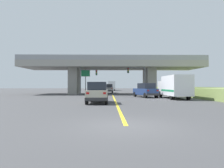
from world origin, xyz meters
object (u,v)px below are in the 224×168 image
object	(u,v)px
box_truck	(174,86)
semi_truck_distant	(112,86)
highway_sign	(86,76)
traffic_signal_farside	(86,77)
sedan_oncoming	(109,88)
suv_lead	(98,92)
traffic_signal_nearside	(139,75)
suv_crossing	(145,90)

from	to	relation	value
box_truck	semi_truck_distant	world-z (taller)	semi_truck_distant
box_truck	highway_sign	world-z (taller)	highway_sign
box_truck	traffic_signal_farside	size ratio (longest dim) A/B	1.41
sedan_oncoming	highway_sign	distance (m)	9.28
semi_truck_distant	sedan_oncoming	bearing A→B (deg)	-92.69
suv_lead	box_truck	bearing A→B (deg)	32.79
traffic_signal_nearside	highway_sign	world-z (taller)	traffic_signal_nearside
suv_crossing	traffic_signal_nearside	distance (m)	7.51
suv_crossing	highway_sign	bearing A→B (deg)	120.79
suv_lead	traffic_signal_nearside	distance (m)	17.46
suv_crossing	traffic_signal_nearside	xyz separation A→B (m)	(0.14, 7.08, 2.51)
box_truck	traffic_signal_farside	world-z (taller)	traffic_signal_farside
suv_lead	box_truck	world-z (taller)	box_truck
suv_lead	traffic_signal_farside	bearing A→B (deg)	100.11
suv_lead	sedan_oncoming	bearing A→B (deg)	87.60
suv_lead	highway_sign	bearing A→B (deg)	100.34
highway_sign	suv_lead	bearing A→B (deg)	-79.66
suv_crossing	sedan_oncoming	size ratio (longest dim) A/B	1.09
sedan_oncoming	semi_truck_distant	distance (m)	21.53
suv_lead	highway_sign	distance (m)	18.49
sedan_oncoming	traffic_signal_nearside	world-z (taller)	traffic_signal_nearside
traffic_signal_nearside	highway_sign	distance (m)	10.00
traffic_signal_farside	semi_truck_distant	distance (m)	31.22
traffic_signal_nearside	traffic_signal_farside	world-z (taller)	traffic_signal_nearside
suv_lead	sedan_oncoming	distance (m)	25.83
suv_crossing	box_truck	world-z (taller)	box_truck
suv_crossing	traffic_signal_farside	world-z (taller)	traffic_signal_farside
highway_sign	semi_truck_distant	world-z (taller)	highway_sign
highway_sign	semi_truck_distant	distance (m)	29.84
traffic_signal_nearside	traffic_signal_farside	distance (m)	9.47
box_truck	sedan_oncoming	bearing A→B (deg)	113.35
suv_crossing	suv_lead	bearing A→B (deg)	-141.44
box_truck	sedan_oncoming	xyz separation A→B (m)	(-8.48, 19.64, -0.55)
traffic_signal_farside	highway_sign	distance (m)	1.54
box_truck	suv_lead	bearing A→B (deg)	-147.21
suv_crossing	highway_sign	xyz separation A→B (m)	(-9.65, 9.09, 2.53)
traffic_signal_nearside	semi_truck_distant	xyz separation A→B (m)	(-4.41, 31.30, -1.88)
suv_crossing	sedan_oncoming	distance (m)	17.69
suv_lead	suv_crossing	world-z (taller)	same
traffic_signal_farside	semi_truck_distant	xyz separation A→B (m)	(5.04, 30.77, -1.68)
suv_crossing	sedan_oncoming	xyz separation A→B (m)	(-5.28, 16.88, 0.00)
traffic_signal_nearside	semi_truck_distant	world-z (taller)	traffic_signal_nearside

